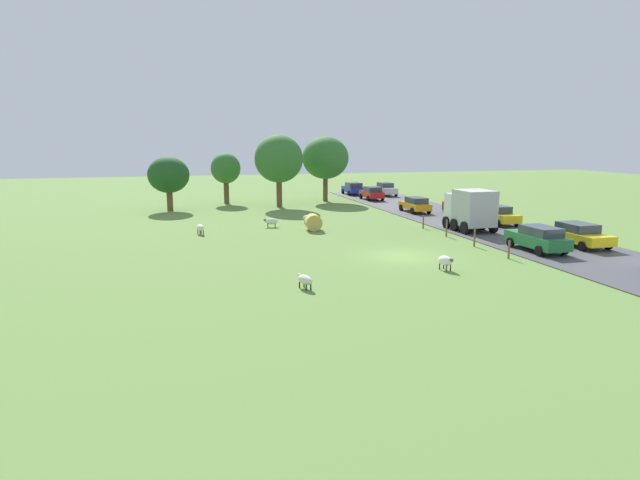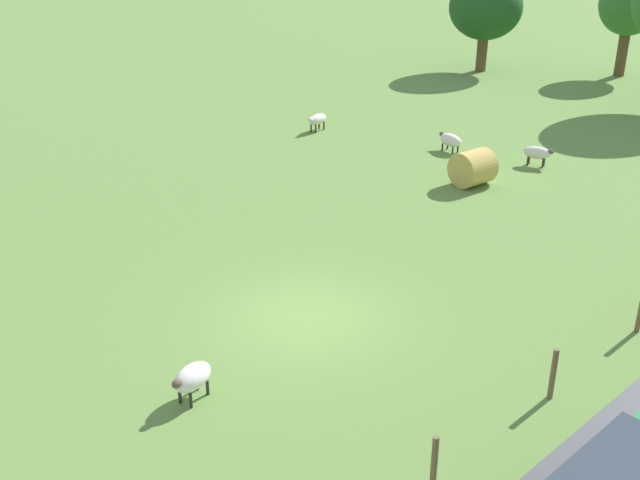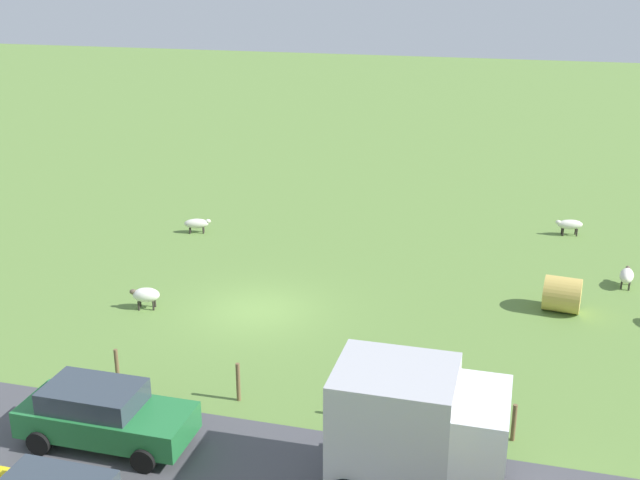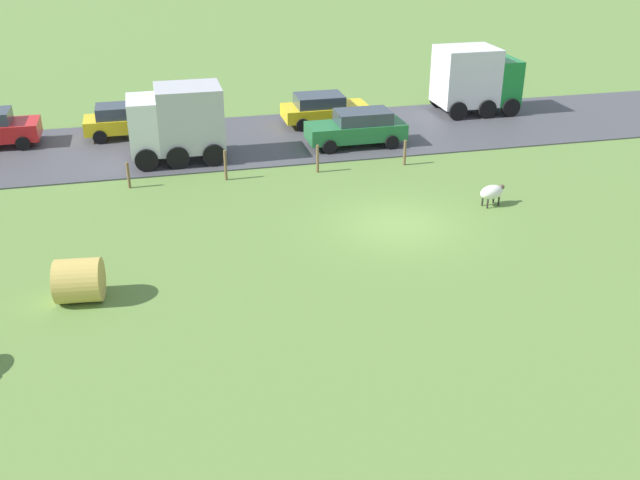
# 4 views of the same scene
# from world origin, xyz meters

# --- Properties ---
(ground_plane) EXTENTS (160.00, 160.00, 0.00)m
(ground_plane) POSITION_xyz_m (0.00, 0.00, 0.00)
(ground_plane) COLOR olive
(sheep_0) EXTENTS (1.22, 0.66, 0.73)m
(sheep_0) POSITION_xyz_m (-5.77, 13.06, 0.47)
(sheep_0) COLOR silver
(sheep_0) RESTS_ON ground_plane
(sheep_2) EXTENTS (0.76, 1.13, 0.81)m
(sheep_2) POSITION_xyz_m (0.88, -3.97, 0.54)
(sheep_2) COLOR white
(sheep_2) RESTS_ON ground_plane
(sheep_3) EXTENTS (0.78, 1.27, 0.68)m
(sheep_3) POSITION_xyz_m (-7.39, -5.56, 0.45)
(sheep_3) COLOR silver
(sheep_3) RESTS_ON ground_plane
(sheep_4) EXTENTS (0.69, 1.28, 0.75)m
(sheep_4) POSITION_xyz_m (-11.51, 11.10, 0.51)
(sheep_4) COLOR silver
(sheep_4) RESTS_ON ground_plane
(hay_bale_0) EXTENTS (1.41, 1.41, 1.28)m
(hay_bale_0) POSITION_xyz_m (-2.84, 10.59, 0.64)
(hay_bale_0) COLOR tan
(hay_bale_0) RESTS_ON ground_plane
(fence_post_0) EXTENTS (0.12, 0.12, 1.11)m
(fence_post_0) POSITION_xyz_m (5.95, -2.35, 0.55)
(fence_post_0) COLOR brown
(fence_post_0) RESTS_ON ground_plane
(fence_post_1) EXTENTS (0.12, 0.12, 1.19)m
(fence_post_1) POSITION_xyz_m (5.95, 1.50, 0.59)
(fence_post_1) COLOR brown
(fence_post_1) RESTS_ON ground_plane
(fence_post_2) EXTENTS (0.12, 0.12, 1.26)m
(fence_post_2) POSITION_xyz_m (5.95, 5.35, 0.63)
(fence_post_2) COLOR brown
(fence_post_2) RESTS_ON ground_plane
(fence_post_3) EXTENTS (0.12, 0.12, 1.07)m
(fence_post_3) POSITION_xyz_m (5.95, 9.20, 0.53)
(fence_post_3) COLOR brown
(fence_post_3) RESTS_ON ground_plane
(truck_1) EXTENTS (2.73, 3.96, 3.20)m
(truck_1) POSITION_xyz_m (8.84, 7.02, 1.76)
(truck_1) COLOR white
(truck_1) RESTS_ON road_strip
(car_5) EXTENTS (2.02, 4.50, 1.62)m
(car_5) POSITION_xyz_m (8.89, -1.08, 0.90)
(car_5) COLOR #237238
(car_5) RESTS_ON road_strip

